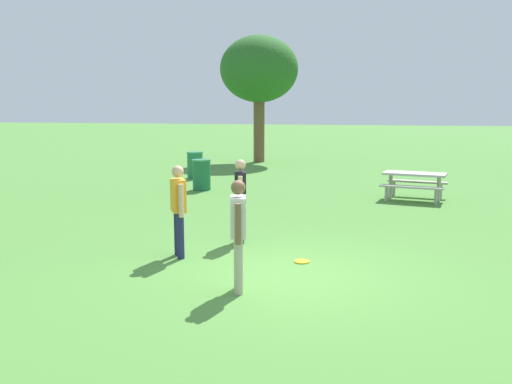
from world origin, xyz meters
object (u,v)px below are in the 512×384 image
(trash_can_further_along, at_px, (195,165))
(tree_tall_left, at_px, (259,70))
(frisbee, at_px, (302,261))
(picnic_table_near, at_px, (414,180))
(person_catcher, at_px, (238,228))
(person_thrower, at_px, (240,195))
(trash_can_beside_table, at_px, (202,175))
(person_bystander, at_px, (178,205))

(trash_can_further_along, xyz_separation_m, tree_tall_left, (1.26, 5.98, 3.67))
(frisbee, distance_m, picnic_table_near, 7.30)
(person_catcher, height_order, trash_can_further_along, person_catcher)
(person_thrower, relative_size, picnic_table_near, 0.83)
(frisbee, xyz_separation_m, tree_tall_left, (-3.70, 16.05, 4.14))
(trash_can_beside_table, height_order, tree_tall_left, tree_tall_left)
(trash_can_further_along, relative_size, tree_tall_left, 0.17)
(person_bystander, height_order, picnic_table_near, person_bystander)
(trash_can_beside_table, relative_size, trash_can_further_along, 1.00)
(picnic_table_near, relative_size, trash_can_beside_table, 2.06)
(picnic_table_near, xyz_separation_m, tree_tall_left, (-6.14, 9.20, 3.59))
(trash_can_further_along, height_order, tree_tall_left, tree_tall_left)
(frisbee, height_order, tree_tall_left, tree_tall_left)
(picnic_table_near, height_order, trash_can_beside_table, trash_can_beside_table)
(person_thrower, relative_size, person_bystander, 1.00)
(trash_can_beside_table, bearing_deg, person_thrower, -67.42)
(picnic_table_near, distance_m, trash_can_beside_table, 6.43)
(person_catcher, relative_size, picnic_table_near, 0.83)
(trash_can_beside_table, bearing_deg, frisbee, -62.10)
(frisbee, height_order, trash_can_beside_table, trash_can_beside_table)
(trash_can_beside_table, xyz_separation_m, trash_can_further_along, (-1.00, 2.61, 0.00))
(picnic_table_near, bearing_deg, trash_can_beside_table, 174.57)
(person_bystander, bearing_deg, trash_can_beside_table, 103.19)
(picnic_table_near, distance_m, trash_can_further_along, 8.07)
(person_bystander, xyz_separation_m, trash_can_further_along, (-2.76, 10.13, -0.46))
(person_thrower, bearing_deg, tree_tall_left, 99.01)
(picnic_table_near, relative_size, trash_can_further_along, 2.06)
(trash_can_further_along, bearing_deg, picnic_table_near, -23.51)
(person_catcher, xyz_separation_m, picnic_table_near, (3.19, 8.52, -0.38))
(picnic_table_near, xyz_separation_m, trash_can_further_along, (-7.40, 3.22, -0.08))
(frisbee, bearing_deg, person_bystander, -178.60)
(person_catcher, bearing_deg, trash_can_beside_table, 109.32)
(person_bystander, height_order, tree_tall_left, tree_tall_left)
(person_thrower, distance_m, trash_can_further_along, 9.62)
(tree_tall_left, bearing_deg, picnic_table_near, -56.27)
(person_catcher, xyz_separation_m, person_bystander, (-1.44, 1.61, 0.00))
(picnic_table_near, bearing_deg, person_catcher, -110.55)
(trash_can_beside_table, height_order, trash_can_further_along, same)
(trash_can_further_along, bearing_deg, person_catcher, -70.31)
(person_catcher, bearing_deg, picnic_table_near, 69.45)
(person_thrower, bearing_deg, trash_can_beside_table, 112.58)
(person_catcher, relative_size, trash_can_beside_table, 1.71)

